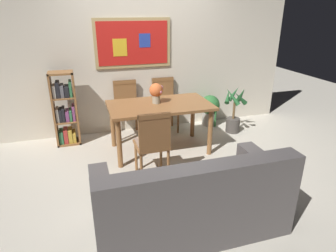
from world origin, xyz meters
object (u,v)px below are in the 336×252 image
object	(u,v)px
dining_chair_far_right	(164,100)
potted_palm	(234,114)
leather_couch	(191,202)
flower_vase	(156,92)
potted_ivy	(210,109)
bookshelf	(65,111)
dining_chair_near_left	(153,140)
dining_table	(160,110)
dining_chair_far_left	(127,104)

from	to	relation	value
dining_chair_far_right	potted_palm	bearing A→B (deg)	-24.20
leather_couch	flower_vase	bearing A→B (deg)	85.03
dining_chair_far_right	flower_vase	world-z (taller)	flower_vase
potted_ivy	leather_couch	bearing A→B (deg)	-118.14
potted_ivy	flower_vase	xyz separation A→B (m)	(-1.19, -0.68, 0.60)
leather_couch	potted_ivy	distance (m)	2.85
leather_couch	bookshelf	distance (m)	2.70
dining_chair_near_left	flower_vase	world-z (taller)	flower_vase
dining_chair_far_right	bookshelf	size ratio (longest dim) A/B	0.79
dining_chair_far_right	flower_vase	distance (m)	0.88
potted_ivy	dining_table	bearing A→B (deg)	-147.11
dining_chair_far_right	dining_chair_near_left	world-z (taller)	same
dining_chair_far_left	flower_vase	world-z (taller)	flower_vase
dining_table	flower_vase	bearing A→B (deg)	115.18
bookshelf	potted_ivy	world-z (taller)	bookshelf
dining_chair_near_left	bookshelf	xyz separation A→B (m)	(-1.04, 1.43, 0.00)
dining_chair_far_right	flower_vase	bearing A→B (deg)	-114.59
dining_chair_far_left	dining_chair_near_left	xyz separation A→B (m)	(0.06, -1.55, 0.00)
potted_ivy	dining_chair_far_right	bearing A→B (deg)	176.73
dining_chair_near_left	potted_ivy	xyz separation A→B (m)	(1.46, 1.51, -0.23)
dining_chair_far_left	leather_couch	bearing A→B (deg)	-86.13
potted_ivy	flower_vase	world-z (taller)	flower_vase
leather_couch	dining_chair_far_left	bearing A→B (deg)	93.87
dining_table	dining_chair_far_left	bearing A→B (deg)	114.80
dining_chair_far_left	flower_vase	size ratio (longest dim) A/B	3.11
dining_chair_far_left	potted_palm	size ratio (longest dim) A/B	1.11
dining_chair_far_left	potted_ivy	bearing A→B (deg)	-1.41
dining_table	leather_couch	bearing A→B (deg)	-96.14
dining_table	bookshelf	world-z (taller)	bookshelf
dining_table	potted_ivy	world-z (taller)	dining_table
dining_chair_near_left	leather_couch	distance (m)	1.03
dining_chair_near_left	flower_vase	xyz separation A→B (m)	(0.27, 0.83, 0.37)
potted_ivy	dining_chair_far_left	bearing A→B (deg)	178.59
bookshelf	flower_vase	distance (m)	1.48
dining_chair_near_left	flower_vase	bearing A→B (deg)	71.95
dining_chair_far_left	potted_ivy	world-z (taller)	dining_chair_far_left
dining_chair_far_right	bookshelf	bearing A→B (deg)	-175.50
dining_table	dining_chair_far_right	world-z (taller)	dining_chair_far_right
dining_chair_near_left	bookshelf	bearing A→B (deg)	125.85
bookshelf	flower_vase	world-z (taller)	bookshelf
dining_chair_far_left	dining_chair_far_right	distance (m)	0.67
dining_chair_far_right	potted_palm	distance (m)	1.22
dining_chair_far_right	dining_chair_far_left	bearing A→B (deg)	-179.04
dining_chair_near_left	dining_chair_far_right	bearing A→B (deg)	68.82
bookshelf	potted_ivy	distance (m)	2.50
flower_vase	dining_chair_near_left	bearing A→B (deg)	-108.05
dining_chair_far_right	bookshelf	xyz separation A→B (m)	(-1.64, -0.13, 0.00)
dining_chair_far_left	potted_palm	world-z (taller)	dining_chair_far_left
dining_chair_near_left	leather_couch	bearing A→B (deg)	-83.62
dining_chair_far_right	potted_ivy	size ratio (longest dim) A/B	1.62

